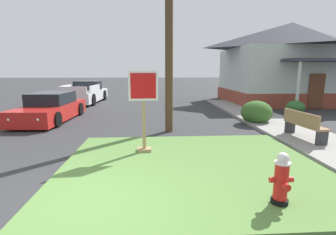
# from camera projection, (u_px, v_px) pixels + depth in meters

# --- Properties ---
(ground_plane) EXTENTS (160.00, 160.00, 0.00)m
(ground_plane) POSITION_uv_depth(u_px,v_px,m) (84.00, 210.00, 4.04)
(ground_plane) COLOR #333335
(grass_corner_patch) EXTENTS (5.92, 5.07, 0.08)m
(grass_corner_patch) POSITION_uv_depth(u_px,v_px,m) (191.00, 166.00, 5.77)
(grass_corner_patch) COLOR #567F3D
(grass_corner_patch) RESTS_ON ground
(sidewalk_strip) EXTENTS (2.20, 16.66, 0.12)m
(sidewalk_strip) POSITION_uv_depth(u_px,v_px,m) (278.00, 125.00, 10.11)
(sidewalk_strip) COLOR gray
(sidewalk_strip) RESTS_ON ground
(fire_hydrant) EXTENTS (0.38, 0.34, 0.86)m
(fire_hydrant) POSITION_uv_depth(u_px,v_px,m) (281.00, 180.00, 4.01)
(fire_hydrant) COLOR black
(fire_hydrant) RESTS_ON grass_corner_patch
(stop_sign) EXTENTS (0.76, 0.30, 2.13)m
(stop_sign) POSITION_uv_depth(u_px,v_px,m) (144.00, 113.00, 6.54)
(stop_sign) COLOR #A3845B
(stop_sign) RESTS_ON grass_corner_patch
(manhole_cover) EXTENTS (0.70, 0.70, 0.02)m
(manhole_cover) POSITION_uv_depth(u_px,v_px,m) (84.00, 156.00, 6.56)
(manhole_cover) COLOR black
(manhole_cover) RESTS_ON ground
(parked_sedan_red) EXTENTS (2.02, 4.57, 1.25)m
(parked_sedan_red) POSITION_uv_depth(u_px,v_px,m) (51.00, 108.00, 11.27)
(parked_sedan_red) COLOR red
(parked_sedan_red) RESTS_ON ground
(pickup_truck_white) EXTENTS (2.25, 5.22, 1.48)m
(pickup_truck_white) POSITION_uv_depth(u_px,v_px,m) (86.00, 94.00, 17.62)
(pickup_truck_white) COLOR silver
(pickup_truck_white) RESTS_ON ground
(street_bench) EXTENTS (0.53, 1.67, 0.85)m
(street_bench) POSITION_uv_depth(u_px,v_px,m) (303.00, 124.00, 7.77)
(street_bench) COLOR #93704C
(street_bench) RESTS_ON sidewalk_strip
(corner_house) EXTENTS (8.69, 7.94, 5.43)m
(corner_house) POSITION_uv_depth(u_px,v_px,m) (290.00, 62.00, 17.33)
(corner_house) COLOR brown
(corner_house) RESTS_ON ground
(shrub_near_porch) EXTENTS (0.93, 0.93, 0.70)m
(shrub_near_porch) POSITION_uv_depth(u_px,v_px,m) (295.00, 107.00, 12.97)
(shrub_near_porch) COLOR #2D5D2B
(shrub_near_porch) RESTS_ON ground
(shrub_by_curb) EXTENTS (1.28, 1.28, 0.98)m
(shrub_by_curb) POSITION_uv_depth(u_px,v_px,m) (256.00, 112.00, 10.50)
(shrub_by_curb) COLOR #345E25
(shrub_by_curb) RESTS_ON ground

